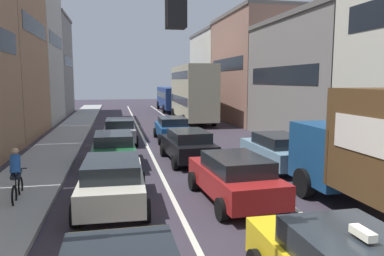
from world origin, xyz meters
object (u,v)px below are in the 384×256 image
object	(u,v)px
sedan_left_lane_third	(114,148)
traffic_light_pole	(38,78)
wagon_left_lane_second	(113,181)
bus_far_queue_secondary	(171,97)
coupe_centre_lane_fourth	(172,128)
sedan_left_lane_fourth	(120,130)
cyclist_on_sidewalk	(16,176)
bus_mid_queue_primary	(192,91)
sedan_right_lane_behind_truck	(278,150)
hatchback_centre_lane_third	(188,145)
sedan_centre_lane_second	(234,177)

from	to	relation	value
sedan_left_lane_third	traffic_light_pole	bearing A→B (deg)	174.96
wagon_left_lane_second	bus_far_queue_secondary	distance (m)	34.52
coupe_centre_lane_fourth	sedan_left_lane_fourth	distance (m)	3.27
coupe_centre_lane_fourth	bus_far_queue_secondary	xyz separation A→B (m)	(3.27, 22.08, 0.96)
coupe_centre_lane_fourth	cyclist_on_sidewalk	xyz separation A→B (m)	(-6.53, -10.73, 0.05)
bus_mid_queue_primary	sedan_right_lane_behind_truck	bearing A→B (deg)	-178.35
wagon_left_lane_second	sedan_right_lane_behind_truck	world-z (taller)	same
wagon_left_lane_second	hatchback_centre_lane_third	xyz separation A→B (m)	(3.41, 5.57, 0.00)
wagon_left_lane_second	sedan_left_lane_third	bearing A→B (deg)	1.37
bus_far_queue_secondary	traffic_light_pole	bearing A→B (deg)	169.98
coupe_centre_lane_fourth	bus_far_queue_secondary	size ratio (longest dim) A/B	0.41
traffic_light_pole	bus_far_queue_secondary	world-z (taller)	traffic_light_pole
sedan_centre_lane_second	bus_mid_queue_primary	distance (m)	22.11
traffic_light_pole	bus_mid_queue_primary	world-z (taller)	traffic_light_pole
hatchback_centre_lane_third	wagon_left_lane_second	bearing A→B (deg)	145.68
traffic_light_pole	cyclist_on_sidewalk	size ratio (longest dim) A/B	3.18
sedan_centre_lane_second	cyclist_on_sidewalk	bearing A→B (deg)	75.61
bus_far_queue_secondary	cyclist_on_sidewalk	size ratio (longest dim) A/B	6.10
sedan_left_lane_third	coupe_centre_lane_fourth	xyz separation A→B (m)	(3.59, 6.25, 0.00)
cyclist_on_sidewalk	sedan_left_lane_third	bearing A→B (deg)	-37.12
traffic_light_pole	cyclist_on_sidewalk	bearing A→B (deg)	107.32
sedan_centre_lane_second	cyclist_on_sidewalk	xyz separation A→B (m)	(-6.65, 1.30, 0.05)
bus_mid_queue_primary	cyclist_on_sidewalk	bearing A→B (deg)	155.91
bus_mid_queue_primary	wagon_left_lane_second	bearing A→B (deg)	163.72
bus_far_queue_secondary	coupe_centre_lane_fourth	bearing A→B (deg)	172.68
cyclist_on_sidewalk	wagon_left_lane_second	bearing A→B (deg)	-112.76
hatchback_centre_lane_third	bus_far_queue_secondary	world-z (taller)	bus_far_queue_secondary
sedan_left_lane_third	bus_mid_queue_primary	distance (m)	17.56
traffic_light_pole	sedan_left_lane_third	size ratio (longest dim) A/B	1.27
bus_mid_queue_primary	traffic_light_pole	bearing A→B (deg)	165.54
wagon_left_lane_second	sedan_left_lane_fourth	xyz separation A→B (m)	(0.35, 11.37, 0.00)
hatchback_centre_lane_third	coupe_centre_lane_fourth	world-z (taller)	same
sedan_right_lane_behind_truck	bus_far_queue_secondary	world-z (taller)	bus_far_queue_secondary
bus_far_queue_secondary	bus_mid_queue_primary	bearing A→B (deg)	-178.51
sedan_right_lane_behind_truck	cyclist_on_sidewalk	xyz separation A→B (m)	(-9.87, -2.51, 0.05)
hatchback_centre_lane_third	bus_mid_queue_primary	xyz separation A→B (m)	(3.55, 15.90, 2.03)
hatchback_centre_lane_third	cyclist_on_sidewalk	xyz separation A→B (m)	(-6.34, -4.57, 0.05)
sedan_centre_lane_second	bus_mid_queue_primary	size ratio (longest dim) A/B	0.42
coupe_centre_lane_fourth	bus_mid_queue_primary	world-z (taller)	bus_mid_queue_primary
coupe_centre_lane_fourth	cyclist_on_sidewalk	world-z (taller)	cyclist_on_sidewalk
hatchback_centre_lane_third	bus_mid_queue_primary	size ratio (longest dim) A/B	0.41
bus_mid_queue_primary	sedan_centre_lane_second	bearing A→B (deg)	173.24
wagon_left_lane_second	sedan_left_lane_fourth	bearing A→B (deg)	-0.28
traffic_light_pole	sedan_left_lane_fourth	xyz separation A→B (m)	(1.22, 16.96, -3.02)
traffic_light_pole	sedan_left_lane_third	distance (m)	11.50
coupe_centre_lane_fourth	sedan_left_lane_third	bearing A→B (deg)	150.91
sedan_left_lane_third	sedan_left_lane_fourth	world-z (taller)	same
sedan_right_lane_behind_truck	sedan_centre_lane_second	bearing A→B (deg)	138.99
traffic_light_pole	sedan_centre_lane_second	bearing A→B (deg)	48.99
hatchback_centre_lane_third	sedan_left_lane_third	xyz separation A→B (m)	(-3.40, -0.09, 0.00)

